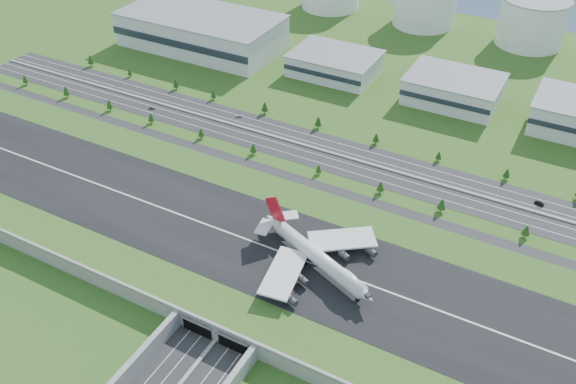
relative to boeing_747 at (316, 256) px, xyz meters
The scene contains 13 objects.
ground 23.99m from the boeing_747, behind, with size 1200.00×1200.00×0.00m, color #314816.
airfield_deck 21.83m from the boeing_747, behind, with size 520.00×100.00×9.20m.
north_expressway 98.26m from the boeing_747, 101.52° to the left, with size 560.00×36.00×0.12m, color #28282B.
tree_row 98.06m from the boeing_747, 101.00° to the left, with size 506.22×48.57×8.40m.
hangar_west 264.99m from the boeing_747, 135.63° to the left, with size 120.00×60.00×25.00m, color silver.
hangar_mid_a 206.31m from the boeing_747, 112.66° to the left, with size 58.00×42.00×15.00m, color silver.
hangar_mid_b 190.46m from the boeing_747, 88.32° to the left, with size 58.00×42.00×17.00m, color silver.
fuel_tank_b 315.05m from the boeing_747, 99.95° to the left, with size 50.00×50.00×35.00m, color silver.
fuel_tank_c 311.82m from the boeing_747, 84.37° to the left, with size 50.00×50.00×35.00m, color silver.
boeing_747 is the anchor object (origin of this frame).
car_4 183.71m from the boeing_747, 151.49° to the left, with size 1.63×4.05×1.38m, color #545459.
car_5 129.26m from the boeing_747, 53.09° to the left, with size 1.72×4.92×1.62m, color black.
car_7 150.43m from the boeing_747, 135.19° to the left, with size 1.86×4.59×1.33m, color silver.
Camera 1 is at (100.80, -175.51, 192.63)m, focal length 38.00 mm.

